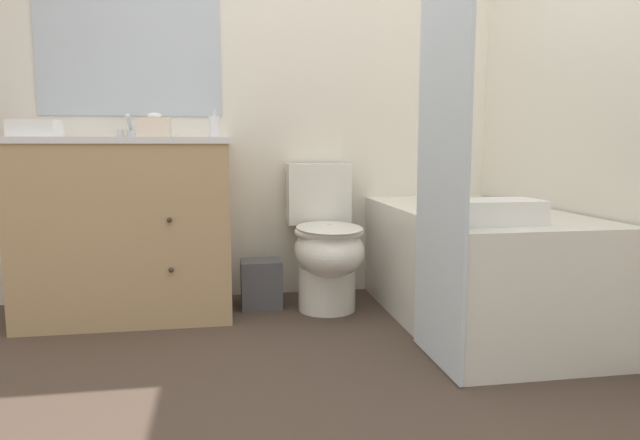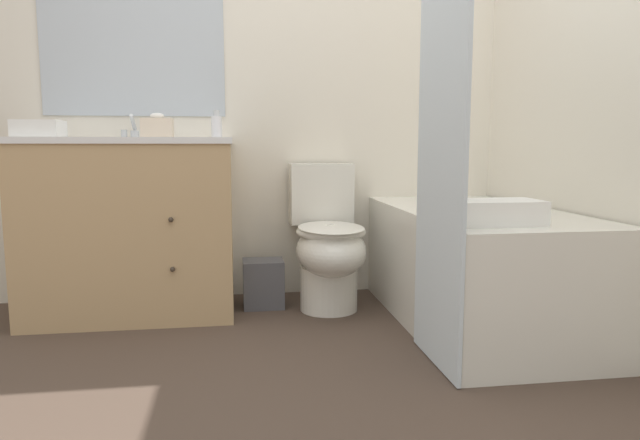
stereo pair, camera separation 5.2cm
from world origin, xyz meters
TOP-DOWN VIEW (x-y plane):
  - ground_plane at (0.00, 0.00)m, footprint 14.00×14.00m
  - wall_back at (-0.01, 1.55)m, footprint 8.00×0.06m
  - wall_right at (1.30, 0.76)m, footprint 0.05×2.53m
  - vanity_cabinet at (-0.76, 1.24)m, footprint 1.03×0.61m
  - sink_faucet at (-0.76, 1.44)m, footprint 0.14×0.12m
  - toilet at (0.24, 1.17)m, footprint 0.35×0.67m
  - bathtub at (0.90, 0.81)m, footprint 0.73×1.42m
  - shower_curtain at (0.53, 0.34)m, footprint 0.01×0.49m
  - wastebasket at (-0.10, 1.25)m, footprint 0.21×0.18m
  - tissue_box at (-0.61, 1.20)m, footprint 0.15×0.12m
  - soap_dispenser at (-0.33, 1.24)m, footprint 0.05×0.05m
  - hand_towel_folded at (-1.13, 1.10)m, footprint 0.20×0.18m
  - bath_towel_folded at (0.76, 0.33)m, footprint 0.34×0.20m

SIDE VIEW (x-z plane):
  - ground_plane at x=0.00m, z-range 0.00..0.00m
  - wastebasket at x=-0.10m, z-range 0.00..0.25m
  - bathtub at x=0.90m, z-range 0.00..0.56m
  - toilet at x=0.24m, z-range -0.03..0.73m
  - vanity_cabinet at x=-0.76m, z-range 0.01..0.91m
  - bath_towel_folded at x=0.76m, z-range 0.56..0.65m
  - sink_faucet at x=-0.76m, z-range 0.87..0.99m
  - hand_towel_folded at x=-1.13m, z-range 0.90..0.98m
  - tissue_box at x=-0.61m, z-range 0.89..1.01m
  - soap_dispenser at x=-0.33m, z-range 0.89..1.03m
  - shower_curtain at x=0.53m, z-range 0.00..1.96m
  - wall_right at x=1.30m, z-range 0.00..2.50m
  - wall_back at x=-0.01m, z-range 0.00..2.50m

